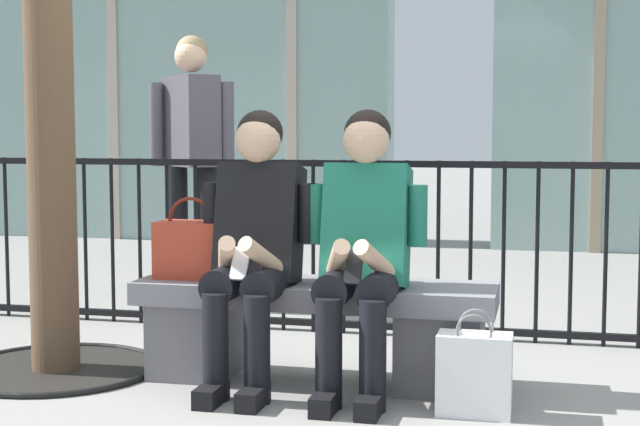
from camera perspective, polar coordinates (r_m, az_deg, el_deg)
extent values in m
plane|color=gray|center=(4.28, -0.32, -10.18)|extent=(60.00, 60.00, 0.00)
cube|color=slate|center=(4.19, -0.32, -4.89)|extent=(1.60, 0.44, 0.10)
cube|color=slate|center=(4.40, -7.48, -7.45)|extent=(0.36, 0.37, 0.35)
cube|color=slate|center=(4.14, 7.31, -8.23)|extent=(0.36, 0.37, 0.35)
cylinder|color=black|center=(4.10, -5.44, -4.14)|extent=(0.15, 0.40, 0.15)
cylinder|color=black|center=(3.96, -6.35, -8.08)|extent=(0.11, 0.11, 0.45)
cube|color=black|center=(3.95, -6.63, -10.88)|extent=(0.09, 0.22, 0.08)
cylinder|color=black|center=(4.04, -3.02, -4.25)|extent=(0.15, 0.40, 0.15)
cylinder|color=black|center=(3.90, -3.84, -8.25)|extent=(0.11, 0.11, 0.45)
cube|color=black|center=(3.90, -4.09, -11.10)|extent=(0.09, 0.22, 0.08)
cube|color=black|center=(4.17, -3.67, -0.64)|extent=(0.36, 0.30, 0.55)
cylinder|color=black|center=(4.24, -6.52, 0.10)|extent=(0.08, 0.08, 0.26)
cylinder|color=#DBAD89|center=(4.00, -5.69, -2.62)|extent=(0.16, 0.28, 0.20)
cylinder|color=black|center=(4.11, -0.74, -0.02)|extent=(0.08, 0.08, 0.26)
cylinder|color=#DBAD89|center=(3.95, -3.49, -2.70)|extent=(0.16, 0.28, 0.20)
cube|color=silver|center=(3.92, -4.87, -3.07)|extent=(0.07, 0.10, 0.13)
sphere|color=#DBAD89|center=(4.13, -3.78, 4.44)|extent=(0.20, 0.20, 0.20)
sphere|color=black|center=(4.16, -3.66, 4.86)|extent=(0.20, 0.20, 0.20)
cylinder|color=black|center=(3.97, 1.18, -4.42)|extent=(0.15, 0.40, 0.15)
cylinder|color=black|center=(3.83, 0.53, -8.51)|extent=(0.11, 0.11, 0.45)
cube|color=black|center=(3.82, 0.32, -11.42)|extent=(0.09, 0.22, 0.08)
cylinder|color=black|center=(3.94, 3.75, -4.51)|extent=(0.15, 0.40, 0.15)
cylinder|color=black|center=(3.79, 3.21, -8.65)|extent=(0.11, 0.11, 0.45)
cube|color=black|center=(3.78, 3.03, -11.58)|extent=(0.09, 0.22, 0.08)
cube|color=#1E7259|center=(4.06, 2.85, -0.80)|extent=(0.36, 0.30, 0.55)
cylinder|color=#1E7259|center=(4.10, -0.17, -0.03)|extent=(0.08, 0.08, 0.26)
cylinder|color=#DBAD89|center=(3.87, 1.08, -2.86)|extent=(0.16, 0.28, 0.20)
cylinder|color=#1E7259|center=(4.02, 5.94, -0.16)|extent=(0.08, 0.08, 0.26)
cylinder|color=#DBAD89|center=(3.84, 3.41, -2.93)|extent=(0.16, 0.28, 0.20)
cube|color=black|center=(3.80, 2.06, -3.31)|extent=(0.07, 0.10, 0.13)
sphere|color=#DBAD89|center=(4.02, 2.82, 4.43)|extent=(0.20, 0.20, 0.20)
sphere|color=black|center=(4.05, 2.90, 4.86)|extent=(0.20, 0.20, 0.20)
cube|color=#B23823|center=(4.33, -7.84, -2.22)|extent=(0.31, 0.18, 0.26)
torus|color=maroon|center=(4.31, -7.86, -0.44)|extent=(0.21, 0.02, 0.21)
cube|color=white|center=(3.81, 9.34, -9.63)|extent=(0.29, 0.17, 0.32)
torus|color=slate|center=(3.71, 9.32, -7.14)|extent=(0.14, 0.01, 0.14)
torus|color=slate|center=(3.82, 9.45, -6.78)|extent=(0.14, 0.01, 0.14)
cylinder|color=black|center=(5.99, -8.61, -1.48)|extent=(0.13, 0.13, 0.90)
cube|color=black|center=(6.02, -8.71, -5.49)|extent=(0.09, 0.22, 0.06)
cylinder|color=black|center=(5.92, -6.82, -1.53)|extent=(0.13, 0.13, 0.90)
cube|color=black|center=(5.94, -6.91, -5.60)|extent=(0.09, 0.22, 0.06)
cube|color=#4C4751|center=(5.92, -7.80, 5.54)|extent=(0.43, 0.42, 0.56)
cylinder|color=#4C4751|center=(6.01, -9.90, 5.31)|extent=(0.08, 0.08, 0.52)
cylinder|color=#4C4751|center=(5.84, -5.64, 5.37)|extent=(0.08, 0.08, 0.52)
sphere|color=#DBAD89|center=(5.94, -7.85, 9.40)|extent=(0.20, 0.20, 0.20)
sphere|color=#997F59|center=(5.96, -7.78, 9.68)|extent=(0.20, 0.20, 0.20)
cylinder|color=black|center=(5.97, -18.48, -1.40)|extent=(0.02, 0.02, 0.96)
cylinder|color=black|center=(5.88, -17.04, -1.45)|extent=(0.02, 0.02, 0.96)
cylinder|color=black|center=(5.79, -15.57, -1.51)|extent=(0.02, 0.02, 0.96)
cylinder|color=black|center=(5.71, -14.05, -1.57)|extent=(0.02, 0.02, 0.96)
cylinder|color=black|center=(5.63, -12.48, -1.62)|extent=(0.02, 0.02, 0.96)
cylinder|color=black|center=(5.56, -10.88, -1.68)|extent=(0.02, 0.02, 0.96)
cylinder|color=black|center=(5.49, -9.23, -1.74)|extent=(0.02, 0.02, 0.96)
cylinder|color=black|center=(5.43, -7.54, -1.80)|extent=(0.02, 0.02, 0.96)
cylinder|color=black|center=(5.37, -5.81, -1.86)|extent=(0.02, 0.02, 0.96)
cylinder|color=black|center=(5.31, -4.05, -1.91)|extent=(0.02, 0.02, 0.96)
cylinder|color=black|center=(5.27, -2.25, -1.97)|extent=(0.02, 0.02, 0.96)
cylinder|color=black|center=(5.22, -0.41, -2.02)|extent=(0.02, 0.02, 0.96)
cylinder|color=black|center=(5.18, 1.45, -2.08)|extent=(0.02, 0.02, 0.96)
cylinder|color=black|center=(5.15, 3.34, -2.13)|extent=(0.02, 0.02, 0.96)
cylinder|color=black|center=(5.12, 5.25, -2.18)|extent=(0.02, 0.02, 0.96)
cylinder|color=black|center=(5.10, 7.17, -2.23)|extent=(0.02, 0.02, 0.96)
cylinder|color=black|center=(5.08, 9.12, -2.28)|extent=(0.02, 0.02, 0.96)
cylinder|color=black|center=(5.07, 11.07, -2.32)|extent=(0.02, 0.02, 0.96)
cylinder|color=black|center=(5.07, 13.03, -2.36)|extent=(0.02, 0.02, 0.96)
cylinder|color=black|center=(5.07, 14.99, -2.40)|extent=(0.02, 0.02, 0.96)
cylinder|color=black|center=(5.08, 16.94, -2.44)|extent=(0.02, 0.02, 0.96)
cube|color=black|center=(5.24, 2.37, -6.79)|extent=(7.80, 0.04, 0.04)
cube|color=black|center=(5.13, 2.41, 3.02)|extent=(7.80, 0.04, 0.04)
cylinder|color=black|center=(4.63, -15.70, -9.11)|extent=(0.94, 0.94, 0.01)
torus|color=black|center=(4.63, -15.70, -9.04)|extent=(0.97, 0.97, 0.03)
cylinder|color=brown|center=(4.53, -16.21, 12.17)|extent=(0.22, 0.22, 3.40)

